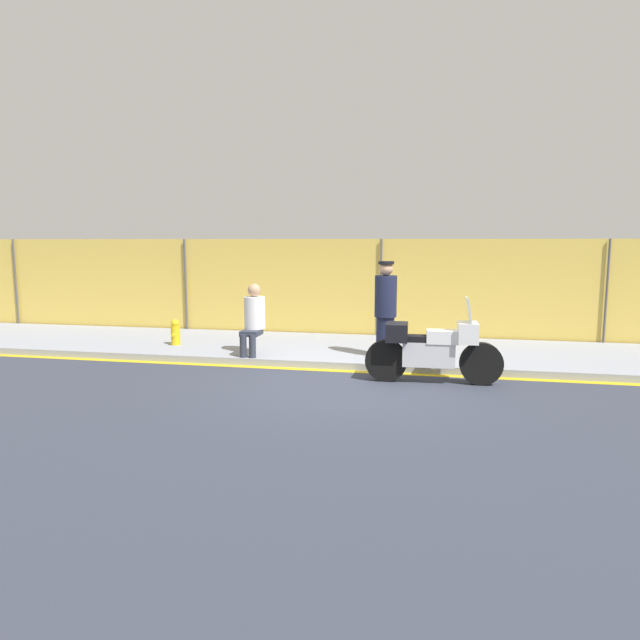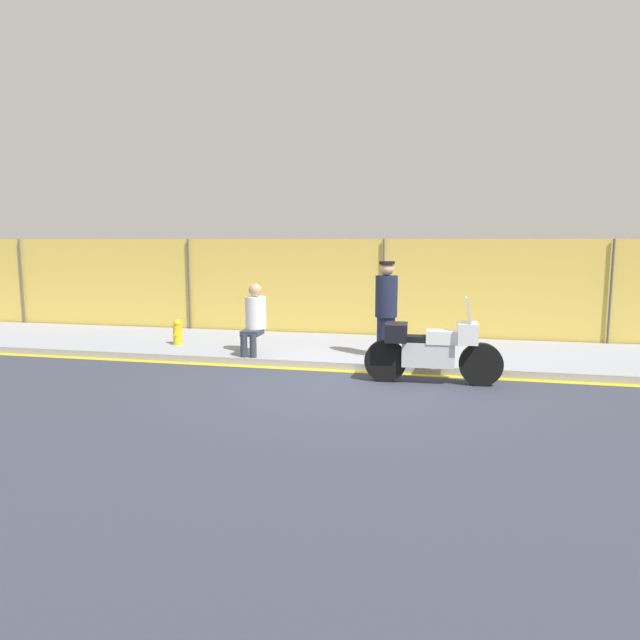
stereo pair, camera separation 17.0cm
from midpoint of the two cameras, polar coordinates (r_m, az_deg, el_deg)
The scene contains 8 objects.
ground_plane at distance 9.43m, azimuth 3.78°, elevation -6.60°, with size 120.00×120.00×0.00m, color #333847.
sidewalk at distance 12.08m, azimuth 5.80°, elevation -3.09°, with size 36.70×3.28×0.13m.
curb_paint_stripe at distance 10.41m, azimuth 4.65°, elevation -5.20°, with size 36.70×0.18×0.01m.
storefront_fence at distance 13.62m, azimuth 6.73°, elevation 2.98°, with size 34.87×0.17×2.41m.
motorcycle at distance 9.66m, azimuth 11.61°, elevation -2.84°, with size 2.27×0.54×1.46m.
officer_standing at distance 10.96m, azimuth 7.08°, elevation 1.12°, with size 0.42×0.42×1.85m.
person_seated_on_curb at distance 11.33m, azimuth -6.14°, elevation 0.47°, with size 0.42×0.72×1.39m.
fire_hydrant at distance 12.70m, azimuth -13.68°, elevation -1.17°, with size 0.20×0.25×0.56m.
Camera 2 is at (1.47, -9.01, 2.35)m, focal length 32.00 mm.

